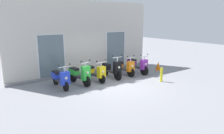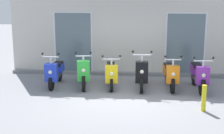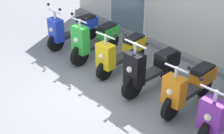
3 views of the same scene
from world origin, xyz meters
The scene contains 9 objects.
ground_plane centered at (0.00, 0.00, 0.00)m, with size 40.00×40.00×0.00m, color gray.
storefront_facade centered at (0.00, 2.83, 1.94)m, with size 8.70×0.50×4.02m.
scooter_blue centered at (-2.30, 1.00, 0.46)m, with size 0.57×1.56×1.19m.
scooter_green centered at (-1.34, 0.98, 0.49)m, with size 0.59×1.61×1.24m.
scooter_yellow centered at (-0.47, 1.05, 0.46)m, with size 0.60×1.56×1.15m.
scooter_black centered at (0.50, 0.98, 0.49)m, with size 0.62×1.65×1.31m.
scooter_orange centered at (1.41, 1.06, 0.46)m, with size 0.54×1.60×1.17m.
scooter_purple centered at (2.29, 0.95, 0.47)m, with size 0.63×1.64×1.17m.
curb_bollard centered at (2.14, -0.97, 0.35)m, with size 0.12×0.12×0.70m, color yellow.
Camera 2 is at (0.58, -9.58, 3.11)m, focal length 54.72 mm.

